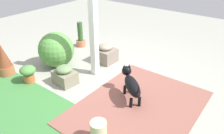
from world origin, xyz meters
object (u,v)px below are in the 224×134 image
(terracotta_pot_spiky, at_px, (4,60))
(dog, at_px, (131,84))
(stone_planter_nearest, at_px, (106,54))
(stone_planter_mid, at_px, (65,75))
(terracotta_pot_broad, at_px, (28,73))
(ceramic_urn, at_px, (99,132))
(porch_pillar, at_px, (93,24))
(round_shrub, at_px, (56,50))
(terracotta_pot_tall, at_px, (81,38))

(terracotta_pot_spiky, distance_m, dog, 2.73)
(stone_planter_nearest, xyz_separation_m, terracotta_pot_spiky, (1.30, 1.75, 0.14))
(stone_planter_mid, xyz_separation_m, terracotta_pot_broad, (0.61, 0.41, 0.03))
(terracotta_pot_broad, xyz_separation_m, ceramic_urn, (-2.11, 0.33, -0.05))
(porch_pillar, relative_size, round_shrub, 2.76)
(terracotta_pot_broad, distance_m, dog, 2.08)
(porch_pillar, relative_size, ceramic_urn, 6.44)
(dog, height_order, ceramic_urn, dog)
(stone_planter_nearest, height_order, dog, dog)
(terracotta_pot_tall, bearing_deg, terracotta_pot_spiky, 84.75)
(terracotta_pot_tall, height_order, terracotta_pot_spiky, terracotta_pot_spiky)
(porch_pillar, height_order, stone_planter_nearest, porch_pillar)
(terracotta_pot_tall, distance_m, ceramic_urn, 3.44)
(stone_planter_mid, distance_m, dog, 1.37)
(porch_pillar, bearing_deg, stone_planter_nearest, -72.88)
(terracotta_pot_spiky, height_order, dog, terracotta_pot_spiky)
(terracotta_pot_tall, distance_m, terracotta_pot_spiky, 2.07)
(stone_planter_nearest, distance_m, terracotta_pot_tall, 1.16)
(stone_planter_mid, height_order, terracotta_pot_spiky, terracotta_pot_spiky)
(terracotta_pot_spiky, bearing_deg, porch_pillar, -141.53)
(terracotta_pot_tall, height_order, ceramic_urn, terracotta_pot_tall)
(stone_planter_nearest, distance_m, terracotta_pot_broad, 1.76)
(stone_planter_mid, relative_size, terracotta_pot_tall, 0.71)
(terracotta_pot_tall, xyz_separation_m, dog, (-2.39, 1.18, 0.07))
(round_shrub, xyz_separation_m, ceramic_urn, (-2.20, 1.15, -0.23))
(porch_pillar, height_order, terracotta_pot_broad, porch_pillar)
(terracotta_pot_broad, height_order, dog, dog)
(round_shrub, distance_m, ceramic_urn, 2.49)
(porch_pillar, distance_m, stone_planter_mid, 1.14)
(terracotta_pot_spiky, relative_size, dog, 1.03)
(dog, relative_size, ceramic_urn, 2.02)
(stone_planter_mid, relative_size, ceramic_urn, 1.42)
(terracotta_pot_spiky, bearing_deg, dog, -161.29)
(ceramic_urn, bearing_deg, porch_pillar, -47.44)
(dog, bearing_deg, round_shrub, -1.43)
(stone_planter_nearest, xyz_separation_m, dog, (-1.28, 0.87, 0.11))
(dog, bearing_deg, stone_planter_mid, 15.17)
(round_shrub, height_order, terracotta_pot_spiky, round_shrub)
(terracotta_pot_spiky, distance_m, ceramic_urn, 2.78)
(porch_pillar, relative_size, terracotta_pot_broad, 6.03)
(terracotta_pot_broad, bearing_deg, round_shrub, -83.80)
(stone_planter_mid, height_order, dog, dog)
(terracotta_pot_tall, height_order, dog, terracotta_pot_tall)
(terracotta_pot_spiky, xyz_separation_m, ceramic_urn, (-2.77, 0.22, -0.17))
(round_shrub, bearing_deg, ceramic_urn, 152.43)
(stone_planter_mid, bearing_deg, round_shrub, -30.34)
(porch_pillar, bearing_deg, terracotta_pot_broad, 52.25)
(round_shrub, relative_size, terracotta_pot_spiky, 1.13)
(stone_planter_nearest, distance_m, dog, 1.55)
(stone_planter_nearest, height_order, terracotta_pot_broad, stone_planter_nearest)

